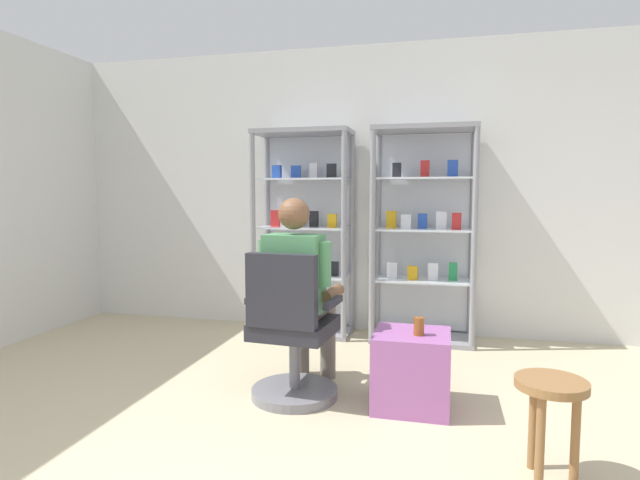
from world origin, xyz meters
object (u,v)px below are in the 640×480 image
(display_cabinet_left, at_px, (305,231))
(tea_glass, at_px, (419,326))
(seated_shopkeeper, at_px, (300,286))
(display_cabinet_right, at_px, (423,233))
(wooden_stool, at_px, (551,401))
(storage_crate, at_px, (412,370))
(office_chair, at_px, (291,340))

(display_cabinet_left, distance_m, tea_glass, 2.01)
(seated_shopkeeper, relative_size, tea_glass, 11.92)
(display_cabinet_right, relative_size, tea_glass, 17.55)
(seated_shopkeeper, xyz_separation_m, tea_glass, (0.78, -0.13, -0.19))
(display_cabinet_right, height_order, wooden_stool, display_cabinet_right)
(display_cabinet_left, xyz_separation_m, storage_crate, (1.10, -1.54, -0.73))
(office_chair, relative_size, storage_crate, 2.05)
(display_cabinet_right, bearing_deg, display_cabinet_left, 179.95)
(seated_shopkeeper, distance_m, storage_crate, 0.88)
(display_cabinet_right, bearing_deg, seated_shopkeeper, -116.71)
(storage_crate, distance_m, tea_glass, 0.29)
(office_chair, bearing_deg, display_cabinet_right, 65.26)
(display_cabinet_right, distance_m, tea_glass, 1.65)
(office_chair, xyz_separation_m, seated_shopkeeper, (0.01, 0.16, 0.32))
(display_cabinet_left, distance_m, office_chair, 1.75)
(display_cabinet_left, relative_size, seated_shopkeeper, 1.47)
(storage_crate, relative_size, tea_glass, 4.32)
(display_cabinet_right, distance_m, storage_crate, 1.70)
(seated_shopkeeper, bearing_deg, office_chair, -94.68)
(display_cabinet_right, bearing_deg, tea_glass, -88.36)
(office_chair, height_order, wooden_stool, office_chair)
(tea_glass, xyz_separation_m, wooden_stool, (0.62, -0.63, -0.15))
(display_cabinet_left, xyz_separation_m, tea_glass, (1.14, -1.59, -0.44))
(display_cabinet_left, height_order, office_chair, display_cabinet_left)
(display_cabinet_left, xyz_separation_m, seated_shopkeeper, (0.37, -1.46, -0.25))
(office_chair, xyz_separation_m, wooden_stool, (1.41, -0.60, -0.02))
(display_cabinet_left, distance_m, wooden_stool, 2.90)
(display_cabinet_right, relative_size, wooden_stool, 3.99)
(seated_shopkeeper, xyz_separation_m, wooden_stool, (1.40, -0.76, -0.34))
(display_cabinet_right, relative_size, storage_crate, 4.06)
(office_chair, distance_m, storage_crate, 0.77)
(storage_crate, bearing_deg, wooden_stool, -45.54)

